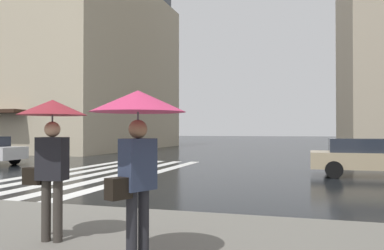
# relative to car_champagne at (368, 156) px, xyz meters

# --- Properties ---
(ground_plane) EXTENTS (220.00, 220.00, 0.00)m
(ground_plane) POSITION_rel_car_champagne_xyz_m (-5.50, 7.62, -0.76)
(ground_plane) COLOR black
(zebra_crossing) EXTENTS (13.00, 4.50, 0.01)m
(zebra_crossing) POSITION_rel_car_champagne_xyz_m (-1.50, 10.01, -0.75)
(zebra_crossing) COLOR silver
(zebra_crossing) RESTS_ON ground_plane
(haussmann_block_mid) EXTENTS (20.96, 29.36, 18.09)m
(haussmann_block_mid) POSITION_rel_car_champagne_xyz_m (16.87, 30.84, 8.10)
(haussmann_block_mid) COLOR beige
(haussmann_block_mid) RESTS_ON ground_plane
(car_champagne) EXTENTS (1.85, 4.10, 1.41)m
(car_champagne) POSITION_rel_car_champagne_xyz_m (0.00, 0.00, 0.00)
(car_champagne) COLOR tan
(car_champagne) RESTS_ON ground_plane
(pedestrian_with_floral_umbrella) EXTENTS (0.96, 0.96, 1.99)m
(pedestrian_with_floral_umbrella) POSITION_rel_car_champagne_xyz_m (-11.05, 5.49, 0.96)
(pedestrian_with_floral_umbrella) COLOR black
(pedestrian_with_floral_umbrella) RESTS_ON sidewalk_pavement
(pedestrian_far_down_pavement) EXTENTS (1.13, 1.13, 2.02)m
(pedestrian_far_down_pavement) POSITION_rel_car_champagne_xyz_m (-11.59, 3.94, 1.06)
(pedestrian_far_down_pavement) COLOR #2D3851
(pedestrian_far_down_pavement) RESTS_ON sidewalk_pavement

